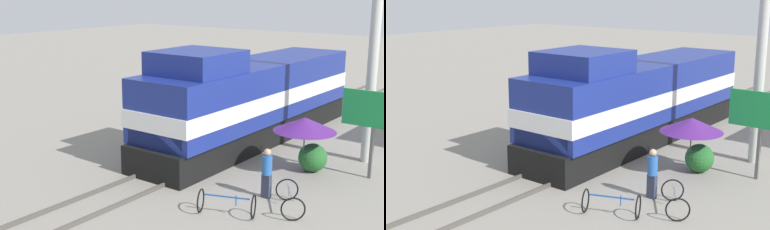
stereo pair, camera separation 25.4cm
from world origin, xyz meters
TOP-DOWN VIEW (x-y plane):
  - ground_plane at (0.00, 0.00)m, footprint 120.00×120.00m
  - rail_near at (-0.72, 0.00)m, footprint 0.08×41.49m
  - rail_far at (0.72, 0.00)m, footprint 0.08×41.49m
  - locomotive at (0.00, 2.33)m, footprint 3.14×14.20m
  - utility_pole at (5.33, 2.88)m, footprint 1.80×0.40m
  - vendor_umbrella at (3.93, 0.04)m, footprint 2.38×2.38m
  - billboard_sign at (6.17, 1.02)m, footprint 2.41×0.12m
  - shrub_cluster at (4.15, 0.39)m, footprint 1.10×1.10m
  - person_bystander at (4.10, -3.02)m, footprint 0.34×0.34m
  - bicycle at (5.22, -3.48)m, footprint 1.57×1.81m
  - bicycle_spare at (3.86, -5.03)m, footprint 1.90×1.34m

SIDE VIEW (x-z plane):
  - ground_plane at x=0.00m, z-range 0.00..0.00m
  - rail_near at x=-0.72m, z-range 0.00..0.15m
  - rail_far at x=0.72m, z-range 0.00..0.15m
  - bicycle at x=5.22m, z-range 0.01..0.77m
  - bicycle_spare at x=3.86m, z-range 0.01..0.78m
  - shrub_cluster at x=4.15m, z-range 0.00..1.10m
  - person_bystander at x=4.10m, z-range 0.07..1.80m
  - vendor_umbrella at x=3.93m, z-range 0.82..3.00m
  - locomotive at x=0.00m, z-range -0.30..4.26m
  - billboard_sign at x=6.17m, z-range 0.81..4.10m
  - utility_pole at x=5.33m, z-range 0.06..9.05m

